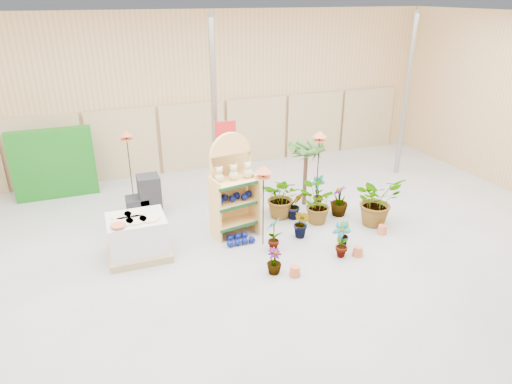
% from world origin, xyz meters
% --- Properties ---
extents(room, '(15.20, 12.10, 4.70)m').
position_xyz_m(room, '(0.00, 0.91, 2.21)').
color(room, gray).
rests_on(room, ground).
extents(display_shelf, '(1.03, 0.75, 2.25)m').
position_xyz_m(display_shelf, '(-0.13, 1.78, 1.03)').
color(display_shelf, '#DFAD60').
rests_on(display_shelf, ground).
extents(teddy_bears, '(0.83, 0.21, 0.35)m').
position_xyz_m(teddy_bears, '(-0.11, 1.68, 1.42)').
color(teddy_bears, beige).
rests_on(teddy_bears, display_shelf).
extents(gazing_balls_shelf, '(0.83, 0.28, 0.16)m').
position_xyz_m(gazing_balls_shelf, '(-0.13, 1.66, 0.88)').
color(gazing_balls_shelf, '#07115D').
rests_on(gazing_balls_shelf, display_shelf).
extents(gazing_balls_floor, '(0.63, 0.39, 0.15)m').
position_xyz_m(gazing_balls_floor, '(-0.18, 1.24, 0.07)').
color(gazing_balls_floor, '#07115D').
rests_on(gazing_balls_floor, ground).
extents(pallet_stack, '(1.22, 1.02, 0.90)m').
position_xyz_m(pallet_stack, '(-2.24, 1.46, 0.43)').
color(pallet_stack, '#9D885F').
rests_on(pallet_stack, ground).
extents(charcoal_planters, '(0.80, 0.50, 1.00)m').
position_xyz_m(charcoal_planters, '(-1.82, 3.25, 0.42)').
color(charcoal_planters, black).
rests_on(charcoal_planters, ground).
extents(trellis_stock, '(2.00, 0.30, 1.80)m').
position_xyz_m(trellis_stock, '(-3.80, 5.20, 0.90)').
color(trellis_stock, '#135D13').
rests_on(trellis_stock, ground).
extents(offer_sign, '(0.50, 0.08, 2.20)m').
position_xyz_m(offer_sign, '(0.10, 2.98, 1.57)').
color(offer_sign, gray).
rests_on(offer_sign, ground).
extents(bird_table_front, '(0.34, 0.34, 1.78)m').
position_xyz_m(bird_table_front, '(0.27, 1.00, 1.65)').
color(bird_table_front, black).
rests_on(bird_table_front, ground).
extents(bird_table_right, '(0.34, 0.34, 1.95)m').
position_xyz_m(bird_table_right, '(2.18, 2.27, 1.81)').
color(bird_table_right, black).
rests_on(bird_table_right, ground).
extents(bird_table_back, '(0.34, 0.34, 1.83)m').
position_xyz_m(bird_table_back, '(-2.01, 4.39, 1.69)').
color(bird_table_back, black).
rests_on(bird_table_back, ground).
extents(palm, '(0.70, 0.70, 1.70)m').
position_xyz_m(palm, '(1.97, 2.50, 1.44)').
color(palm, '#4E3225').
rests_on(palm, ground).
extents(potted_plant_0, '(0.48, 0.47, 0.76)m').
position_xyz_m(potted_plant_0, '(0.40, 0.73, 0.38)').
color(potted_plant_0, '#315A23').
rests_on(potted_plant_0, ground).
extents(potted_plant_1, '(0.41, 0.46, 0.68)m').
position_xyz_m(potted_plant_1, '(1.15, 0.97, 0.34)').
color(potted_plant_1, '#315A23').
rests_on(potted_plant_1, ground).
extents(potted_plant_2, '(1.08, 1.06, 0.91)m').
position_xyz_m(potted_plant_2, '(1.78, 1.51, 0.46)').
color(potted_plant_2, '#315A23').
rests_on(potted_plant_2, ground).
extents(potted_plant_3, '(0.60, 0.60, 0.76)m').
position_xyz_m(potted_plant_3, '(2.47, 1.66, 0.38)').
color(potted_plant_3, '#315A23').
rests_on(potted_plant_3, ground).
extents(potted_plant_4, '(0.38, 0.47, 0.78)m').
position_xyz_m(potted_plant_4, '(2.27, 2.35, 0.39)').
color(potted_plant_4, '#315A23').
rests_on(potted_plant_4, ground).
extents(potted_plant_5, '(0.40, 0.33, 0.68)m').
position_xyz_m(potted_plant_5, '(1.41, 1.86, 0.34)').
color(potted_plant_5, '#315A23').
rests_on(potted_plant_5, ground).
extents(potted_plant_6, '(1.22, 1.21, 1.03)m').
position_xyz_m(potted_plant_6, '(1.17, 2.05, 0.51)').
color(potted_plant_6, '#315A23').
rests_on(potted_plant_6, ground).
extents(potted_plant_7, '(0.36, 0.36, 0.52)m').
position_xyz_m(potted_plant_7, '(0.07, -0.08, 0.26)').
color(potted_plant_7, '#315A23').
rests_on(potted_plant_7, ground).
extents(potted_plant_8, '(0.39, 0.47, 0.77)m').
position_xyz_m(potted_plant_8, '(1.55, 0.00, 0.39)').
color(potted_plant_8, '#315A23').
rests_on(potted_plant_8, ground).
extents(potted_plant_9, '(0.25, 0.30, 0.53)m').
position_xyz_m(potted_plant_9, '(1.80, 0.36, 0.26)').
color(potted_plant_9, '#315A23').
rests_on(potted_plant_9, ground).
extents(potted_plant_10, '(1.11, 0.97, 1.17)m').
position_xyz_m(potted_plant_10, '(3.03, 0.98, 0.59)').
color(potted_plant_10, '#315A23').
rests_on(potted_plant_10, ground).
extents(potted_plant_11, '(0.42, 0.42, 0.61)m').
position_xyz_m(potted_plant_11, '(1.16, 2.41, 0.30)').
color(potted_plant_11, '#315A23').
rests_on(potted_plant_11, ground).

